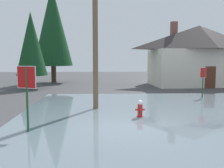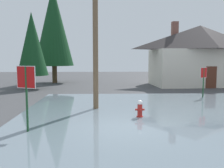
# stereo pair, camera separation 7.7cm
# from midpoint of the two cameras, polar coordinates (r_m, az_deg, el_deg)

# --- Properties ---
(ground_plane) EXTENTS (80.00, 80.00, 0.10)m
(ground_plane) POSITION_cam_midpoint_polar(r_m,az_deg,el_deg) (10.17, 3.85, -10.34)
(ground_plane) COLOR #424244
(flood_puddle) EXTENTS (13.58, 13.45, 0.07)m
(flood_puddle) POSITION_cam_midpoint_polar(r_m,az_deg,el_deg) (12.85, 10.53, -6.56)
(flood_puddle) COLOR slate
(flood_puddle) RESTS_ON ground
(lane_stop_bar) EXTENTS (4.20, 0.39, 0.01)m
(lane_stop_bar) POSITION_cam_midpoint_polar(r_m,az_deg,el_deg) (8.91, 3.92, -12.35)
(lane_stop_bar) COLOR silver
(lane_stop_bar) RESTS_ON ground
(stop_sign_near) EXTENTS (0.76, 0.34, 2.50)m
(stop_sign_near) POSITION_cam_midpoint_polar(r_m,az_deg,el_deg) (9.72, -18.48, -0.22)
(stop_sign_near) COLOR #1E4C28
(stop_sign_near) RESTS_ON ground
(fire_hydrant) EXTENTS (0.43, 0.37, 0.85)m
(fire_hydrant) POSITION_cam_midpoint_polar(r_m,az_deg,el_deg) (11.84, 6.47, -5.69)
(fire_hydrant) COLOR #AD231E
(fire_hydrant) RESTS_ON ground
(utility_pole) EXTENTS (1.60, 0.28, 7.57)m
(utility_pole) POSITION_cam_midpoint_polar(r_m,az_deg,el_deg) (13.55, -3.58, 10.85)
(utility_pole) COLOR brown
(utility_pole) RESTS_ON ground
(stop_sign_far) EXTENTS (0.60, 0.40, 2.12)m
(stop_sign_far) POSITION_cam_midpoint_polar(r_m,az_deg,el_deg) (18.49, 19.99, 1.59)
(stop_sign_far) COLOR #1E4C28
(stop_sign_far) RESTS_ON ground
(house) EXTENTS (10.19, 6.14, 6.43)m
(house) POSITION_cam_midpoint_polar(r_m,az_deg,el_deg) (27.03, 19.12, 6.27)
(house) COLOR silver
(house) RESTS_ON ground
(pine_tree_tall_left) EXTENTS (4.24, 4.24, 10.60)m
(pine_tree_tall_left) POSITION_cam_midpoint_polar(r_m,az_deg,el_deg) (29.01, -12.92, 12.63)
(pine_tree_tall_left) COLOR #4C3823
(pine_tree_tall_left) RESTS_ON ground
(pine_tree_short_left) EXTENTS (2.71, 2.71, 6.78)m
(pine_tree_short_left) POSITION_cam_midpoint_polar(r_m,az_deg,el_deg) (23.66, -17.43, 8.58)
(pine_tree_short_left) COLOR #4C3823
(pine_tree_short_left) RESTS_ON ground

